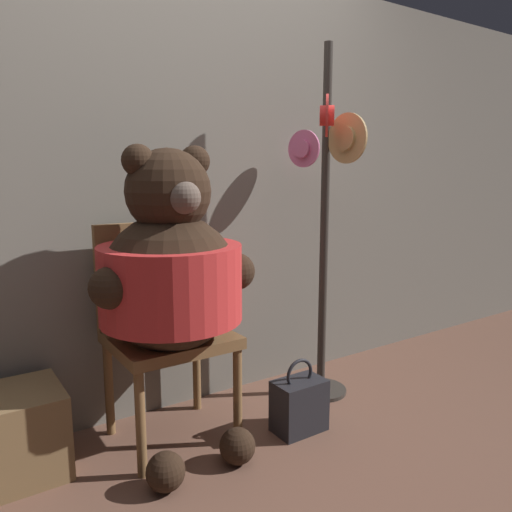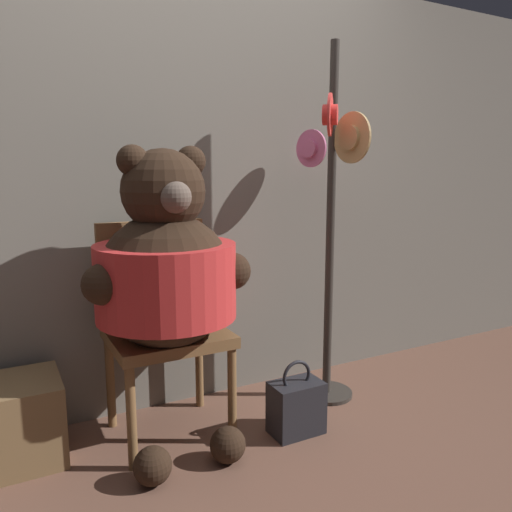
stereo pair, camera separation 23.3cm
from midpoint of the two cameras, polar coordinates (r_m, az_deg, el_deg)
name	(u,v)px [view 1 (the left image)]	position (r m, az deg, el deg)	size (l,w,h in m)	color
ground_plane	(244,467)	(2.23, -4.65, -22.95)	(14.00, 14.00, 0.00)	brown
wall_back	(165,190)	(2.53, -13.04, 7.35)	(8.00, 0.10, 2.21)	slate
chair	(163,320)	(2.32, -13.48, -7.18)	(0.51, 0.46, 0.97)	brown
teddy_bear	(171,274)	(2.11, -12.80, -2.03)	(0.72, 0.63, 1.30)	black
hat_display_rack	(325,225)	(2.57, 5.33, 3.55)	(0.32, 0.48, 1.82)	#332D28
handbag_on_ground	(299,404)	(2.41, 2.09, -16.66)	(0.24, 0.16, 0.35)	#232328
wooden_crate	(17,434)	(2.34, -28.38, -17.50)	(0.35, 0.35, 0.35)	brown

